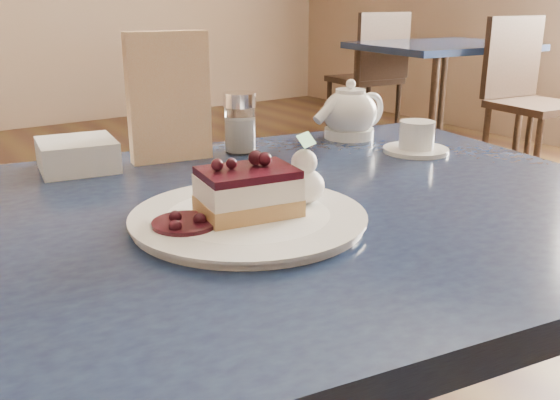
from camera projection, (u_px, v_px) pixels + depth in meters
main_table at (235, 265)px, 0.87m from camera, size 1.33×1.00×0.76m
dessert_plate at (248, 219)px, 0.80m from camera, size 0.30×0.30×0.01m
cheesecake_slice at (248, 192)px, 0.79m from camera, size 0.13×0.11×0.06m
whipped_cream at (304, 186)px, 0.84m from camera, size 0.06×0.06×0.05m
berry_sauce at (185, 223)px, 0.76m from camera, size 0.08×0.08×0.01m
tea_set at (362, 119)px, 1.24m from camera, size 0.19×0.28×0.11m
menu_card at (169, 98)px, 1.07m from camera, size 0.14×0.05×0.22m
sugar_shaker at (240, 122)px, 1.15m from camera, size 0.06×0.06×0.11m
napkin_stack at (77, 155)px, 1.04m from camera, size 0.14×0.14×0.05m
bg_table_far_right at (434, 149)px, 4.11m from camera, size 1.09×1.82×1.21m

